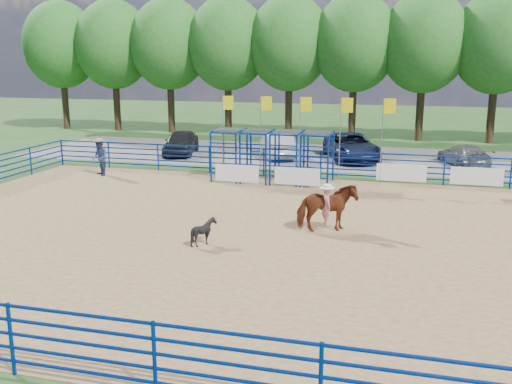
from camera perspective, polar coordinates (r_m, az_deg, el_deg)
ground at (r=19.88m, az=2.15°, el=-4.46°), size 120.00×120.00×0.00m
arena_dirt at (r=19.87m, az=2.15°, el=-4.43°), size 30.00×20.00×0.02m
gravel_strip at (r=36.23m, az=8.11°, el=3.48°), size 40.00×10.00×0.01m
horse_and_rider at (r=20.27m, az=7.09°, el=-1.41°), size 2.26×1.63×2.39m
calf at (r=18.88m, az=-5.24°, el=-3.95°), size 0.98×0.91×0.91m
spectator_cowboy at (r=30.99m, az=-15.36°, el=3.35°), size 1.15×1.15×1.93m
car_a at (r=37.10m, az=-7.52°, el=4.95°), size 2.70×4.82×1.55m
car_b at (r=35.67m, az=2.10°, el=4.69°), size 3.29×4.83×1.51m
car_c at (r=35.32m, az=9.53°, el=4.50°), size 4.33×6.29×1.60m
car_d at (r=34.92m, az=20.06°, el=3.48°), size 3.10×4.57×1.23m
perimeter_fence at (r=19.66m, az=2.17°, el=-2.38°), size 30.10×20.10×1.50m
chute_assembly at (r=28.39m, az=2.37°, el=3.51°), size 19.32×2.41×4.20m
treeline at (r=44.71m, az=9.88°, el=14.92°), size 56.40×6.40×11.24m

